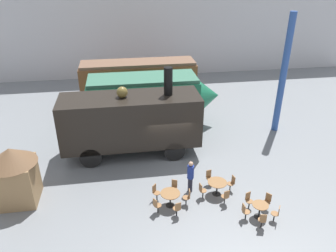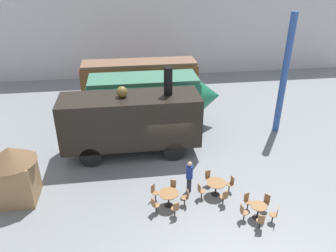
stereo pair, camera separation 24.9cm
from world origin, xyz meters
name	(u,v)px [view 1 (the left image)]	position (x,y,z in m)	size (l,w,h in m)	color
ground_plane	(169,157)	(0.00, 0.00, 0.00)	(80.00, 80.00, 0.00)	gray
backdrop_wall	(144,31)	(0.00, 15.92, 4.50)	(44.00, 0.15, 9.00)	silver
passenger_coach_wooden	(139,79)	(-1.14, 8.84, 2.06)	(9.25, 2.43, 3.51)	brown
streamlined_locomotive	(153,98)	(-0.45, 4.21, 2.21)	(9.08, 2.83, 3.76)	#196B47
steam_locomotive	(131,120)	(-2.15, 0.81, 2.28)	(8.13, 2.66, 5.38)	black
cafe_table_near	(217,184)	(1.86, -3.89, 0.61)	(0.97, 0.97, 0.75)	black
cafe_table_mid	(170,195)	(-0.63, -4.39, 0.62)	(0.96, 0.96, 0.76)	black
cafe_table_far	(260,208)	(3.34, -5.81, 0.54)	(0.75, 0.75, 0.72)	black
cafe_chair_0	(232,182)	(2.69, -3.70, 0.51)	(0.38, 0.36, 0.87)	black
cafe_chair_1	(209,177)	(1.67, -3.05, 0.51)	(0.36, 0.38, 0.87)	black
cafe_chair_2	(202,190)	(1.02, -4.07, 0.51)	(0.38, 0.36, 0.87)	black
cafe_chair_3	(226,196)	(2.04, -4.73, 0.51)	(0.36, 0.38, 0.87)	black
cafe_chair_4	(156,191)	(-1.28, -3.84, 0.51)	(0.41, 0.40, 0.87)	black
cafe_chair_5	(156,205)	(-1.36, -4.84, 0.51)	(0.40, 0.39, 0.87)	black
cafe_chair_6	(177,208)	(-0.43, -5.22, 0.51)	(0.36, 0.38, 0.87)	black
cafe_chair_7	(188,196)	(0.22, -4.46, 0.51)	(0.36, 0.36, 0.87)	black
cafe_chair_8	(174,187)	(-0.31, -3.61, 0.51)	(0.38, 0.39, 0.87)	black
cafe_chair_9	(277,213)	(3.97, -6.21, 0.51)	(0.40, 0.39, 0.87)	black
cafe_chair_10	(267,200)	(3.91, -5.33, 0.51)	(0.41, 0.40, 0.87)	black
cafe_chair_11	(249,199)	(3.06, -5.12, 0.51)	(0.38, 0.39, 0.87)	black
cafe_chair_12	(245,211)	(2.59, -5.86, 0.51)	(0.36, 0.36, 0.87)	black
cafe_chair_13	(263,220)	(3.15, -6.53, 0.51)	(0.36, 0.38, 0.87)	black
visitor_person	(190,175)	(0.56, -3.43, 0.98)	(0.34, 0.34, 1.80)	#262633
ticket_kiosk	(14,172)	(-7.94, -2.86, 1.67)	(2.34, 2.34, 3.00)	#99754C
support_pillar	(283,75)	(7.94, 2.43, 4.00)	(0.44, 0.44, 8.00)	#2D519E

